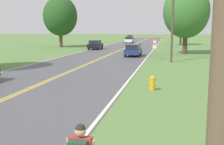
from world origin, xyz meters
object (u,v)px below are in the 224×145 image
Objects in this scene: tree_left_verge at (181,21)px; car_dark_blue_suv_mid_near at (133,50)px; fire_hydrant at (153,83)px; car_black_sedan_mid_far at (95,45)px; car_dark_grey_sedan_distant at (130,38)px; tree_mid_treeline at (186,12)px; tree_right_cluster at (60,16)px; car_white_hatchback_receding at (129,40)px; traffic_sign at (155,44)px.

tree_left_verge is 1.88× the size of car_dark_blue_suv_mid_near.
fire_hydrant is 33.70m from car_black_sedan_mid_far.
car_dark_grey_sedan_distant is at bearing 0.59° from car_black_sedan_mid_far.
tree_mid_treeline is at bearing -112.87° from car_black_sedan_mid_far.
tree_right_cluster is (-23.21, -12.38, 0.65)m from tree_left_verge.
fire_hydrant is 75.24m from car_dark_grey_sedan_distant.
tree_right_cluster is 2.54× the size of car_white_hatchback_receding.
tree_left_verge reaches higher than car_black_sedan_mid_far.
tree_right_cluster is at bearing 154.28° from tree_mid_treeline.
tree_mid_treeline is 2.26× the size of car_dark_grey_sedan_distant.
traffic_sign is 10.39m from tree_mid_treeline.
car_black_sedan_mid_far is (-14.82, 6.57, -5.07)m from tree_mid_treeline.
car_white_hatchback_receding is at bearing 99.39° from fire_hydrant.
car_black_sedan_mid_far is (-15.08, -16.87, -4.51)m from tree_left_verge.
traffic_sign is at bearing -45.99° from tree_right_cluster.
tree_right_cluster is at bearing 149.21° from car_white_hatchback_receding.
tree_right_cluster is 23.19m from car_dark_blue_suv_mid_near.
car_dark_blue_suv_mid_near is (-3.65, 20.30, 0.42)m from fire_hydrant.
car_dark_blue_suv_mid_near is at bearing 100.20° from fire_hydrant.
tree_left_verge is 2.03× the size of car_black_sedan_mid_far.
fire_hydrant is 0.36× the size of traffic_sign.
tree_right_cluster is at bearing -151.92° from tree_left_verge.
tree_right_cluster is at bearing -133.02° from car_dark_blue_suv_mid_near.
traffic_sign is at bearing -143.27° from car_black_sedan_mid_far.
tree_mid_treeline is at bearing -162.60° from car_dark_grey_sedan_distant.
car_white_hatchback_receding is (-12.14, 29.83, -5.01)m from tree_mid_treeline.
tree_left_verge reaches higher than car_dark_blue_suv_mid_near.
tree_right_cluster is 22.26m from car_white_hatchback_receding.
car_dark_grey_sedan_distant is at bearing -170.67° from car_dark_blue_suv_mid_near.
fire_hydrant is 25.78m from tree_mid_treeline.
fire_hydrant is at bearing -97.00° from tree_mid_treeline.
tree_mid_treeline is 9.62m from car_dark_blue_suv_mid_near.
tree_mid_treeline is at bearing 83.00° from fire_hydrant.
tree_mid_treeline is at bearing -90.66° from tree_left_verge.
tree_left_verge is at bearing 82.80° from traffic_sign.
car_dark_grey_sedan_distant is at bearing 5.99° from car_white_hatchback_receding.
car_white_hatchback_receding is at bearing 152.72° from tree_left_verge.
car_white_hatchback_receding is at bearing 60.08° from tree_right_cluster.
car_dark_grey_sedan_distant is (-14.75, 25.91, -4.49)m from tree_left_verge.
car_black_sedan_mid_far reaches higher than car_dark_grey_sedan_distant.
car_dark_grey_sedan_distant is at bearing 77.54° from tree_right_cluster.
tree_right_cluster is at bearing 118.86° from fire_hydrant.
traffic_sign is 0.25× the size of tree_mid_treeline.
tree_left_verge is 0.86× the size of tree_mid_treeline.
traffic_sign reaches higher than car_white_hatchback_receding.
car_dark_grey_sedan_distant is at bearing 100.42° from traffic_sign.
car_white_hatchback_receding is at bearing 112.14° from tree_mid_treeline.
car_white_hatchback_receding reaches higher than fire_hydrant.
car_white_hatchback_receding is (-5.41, 34.55, 0.01)m from car_dark_blue_suv_mid_near.
tree_mid_treeline is (3.80, 8.77, 4.09)m from traffic_sign.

